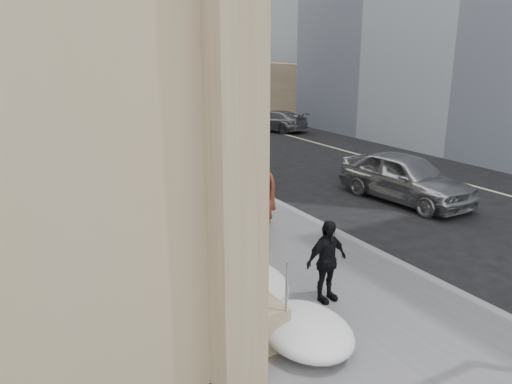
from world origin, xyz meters
TOP-DOWN VIEW (x-y plane):
  - ground at (0.00, 0.00)m, footprint 140.00×140.00m
  - sidewalk at (0.00, 10.00)m, footprint 5.00×80.00m
  - curb at (2.62, 10.00)m, footprint 0.24×80.00m
  - lane_line at (10.50, 10.00)m, footprint 0.15×70.00m
  - far_podium at (15.50, 10.00)m, footprint 2.00×80.00m
  - streetlight_mid at (2.74, 14.00)m, footprint 1.71×0.24m
  - streetlight_far at (2.74, 34.00)m, footprint 1.71×0.24m
  - traffic_signal at (2.07, 22.00)m, footprint 4.10×0.22m
  - snow_bank at (-1.42, 8.11)m, footprint 1.70×18.10m
  - mounted_horse_left at (-0.99, 3.43)m, footprint 1.84×2.67m
  - mounted_horse_right at (0.54, 4.64)m, footprint 1.85×2.06m
  - pedestrian at (-0.11, -0.84)m, footprint 1.05×0.52m
  - car_silver at (6.72, 3.80)m, footprint 2.42×5.11m
  - car_grey at (10.63, 19.20)m, footprint 3.54×4.83m

SIDE VIEW (x-z plane):
  - ground at x=0.00m, z-range 0.00..0.00m
  - lane_line at x=10.50m, z-range 0.00..0.01m
  - sidewalk at x=0.00m, z-range 0.00..0.12m
  - curb at x=2.62m, z-range 0.00..0.12m
  - snow_bank at x=-1.42m, z-range 0.09..0.85m
  - car_grey at x=10.63m, z-range 0.00..1.30m
  - car_silver at x=6.72m, z-range 0.00..1.69m
  - pedestrian at x=-0.11m, z-range 0.12..1.85m
  - mounted_horse_left at x=-0.99m, z-range -0.14..2.56m
  - mounted_horse_right at x=0.54m, z-range -0.08..2.67m
  - far_podium at x=15.50m, z-range 0.00..4.00m
  - traffic_signal at x=2.07m, z-range 1.00..7.00m
  - streetlight_mid at x=2.74m, z-range 0.58..8.58m
  - streetlight_far at x=2.74m, z-range 0.58..8.58m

